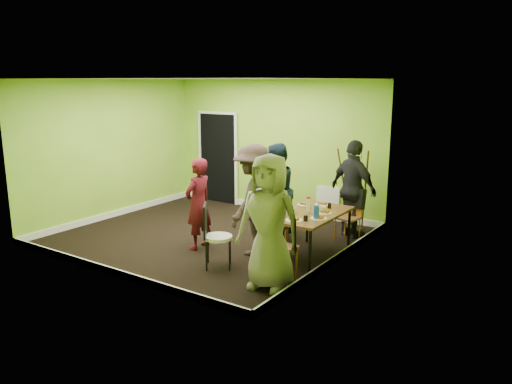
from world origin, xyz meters
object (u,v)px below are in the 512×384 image
chair_left_far (278,209)px  chair_left_near (268,220)px  thermos (308,206)px  person_standing (198,204)px  dining_table (309,216)px  easel (353,191)px  chair_back_end (353,203)px  chair_bentwood (214,232)px  blue_bottle (316,212)px  person_left_far (276,190)px  chair_front_end (276,242)px  orange_bottle (310,206)px  person_front_end (269,222)px  person_back_end (353,189)px  person_left_near (254,200)px

chair_left_far → chair_left_near: 0.81m
thermos → person_standing: person_standing is taller
dining_table → easel: bearing=89.7°
dining_table → chair_back_end: chair_back_end is taller
dining_table → chair_left_far: bearing=149.0°
dining_table → chair_bentwood: size_ratio=1.53×
chair_left_far → chair_bentwood: (-0.10, -1.68, -0.02)m
thermos → blue_bottle: (0.27, -0.26, -0.01)m
dining_table → person_left_far: bearing=146.3°
chair_left_far → blue_bottle: bearing=52.5°
easel → chair_front_end: bearing=-89.2°
easel → chair_back_end: bearing=-65.5°
easel → person_left_far: person_left_far is taller
chair_bentwood → orange_bottle: chair_bentwood is taller
chair_left_near → person_left_far: (-0.42, 0.91, 0.27)m
person_standing → person_front_end: bearing=70.2°
chair_back_end → chair_left_far: bearing=48.1°
person_left_far → person_back_end: size_ratio=0.96×
person_left_near → easel: bearing=152.5°
easel → person_back_end: bearing=-66.7°
chair_left_far → chair_back_end: (1.07, 0.81, 0.08)m
dining_table → person_front_end: (0.09, -1.31, 0.23)m
person_standing → easel: bearing=143.9°
chair_front_end → chair_bentwood: 1.06m
orange_bottle → blue_bottle: bearing=-53.3°
chair_left_near → chair_front_end: size_ratio=1.03×
orange_bottle → person_left_far: 1.05m
easel → person_back_end: (0.11, -0.26, 0.10)m
easel → chair_left_near: bearing=-108.1°
person_left_far → chair_left_near: bearing=20.4°
chair_left_far → chair_back_end: chair_left_far is taller
chair_bentwood → person_left_near: size_ratio=0.55×
easel → person_standing: bearing=-127.5°
dining_table → chair_back_end: size_ratio=1.65×
chair_left_near → orange_bottle: size_ratio=12.79×
chair_back_end → person_left_far: size_ratio=0.54×
person_standing → dining_table: bearing=110.2°
chair_left_far → orange_bottle: chair_left_far is taller
chair_left_far → person_standing: size_ratio=0.65×
blue_bottle → dining_table: bearing=133.9°
chair_front_end → person_standing: (-1.80, 0.48, 0.20)m
chair_left_far → easel: 1.50m
dining_table → chair_left_near: 0.67m
easel → blue_bottle: 2.00m
dining_table → chair_bentwood: chair_bentwood is taller
orange_bottle → person_left_near: 0.91m
chair_back_end → blue_bottle: bearing=104.5°
chair_front_end → easel: bearing=98.1°
easel → blue_bottle: size_ratio=7.36×
person_back_end → orange_bottle: bearing=101.1°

